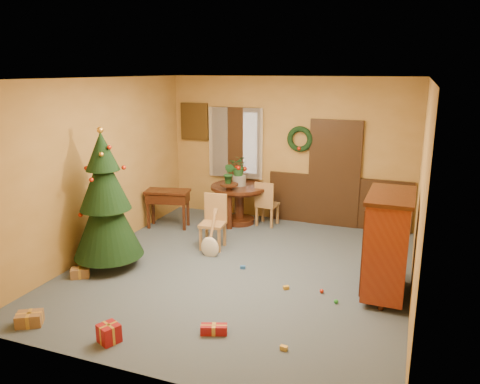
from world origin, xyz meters
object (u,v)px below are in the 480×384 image
at_px(chair_near, 214,219).
at_px(sideboard, 388,242).
at_px(dining_table, 239,197).
at_px(christmas_tree, 106,203).
at_px(writing_desk, 168,199).

height_order(chair_near, sideboard, sideboard).
xyz_separation_m(dining_table, chair_near, (0.06, -1.39, -0.04)).
height_order(chair_near, christmas_tree, christmas_tree).
relative_size(dining_table, writing_desk, 1.24).
bearing_deg(christmas_tree, chair_near, 48.72).
height_order(dining_table, writing_desk, dining_table).
distance_m(christmas_tree, writing_desk, 2.08).
xyz_separation_m(chair_near, writing_desk, (-1.27, 0.65, 0.06)).
relative_size(dining_table, christmas_tree, 0.52).
distance_m(dining_table, chair_near, 1.39).
bearing_deg(sideboard, dining_table, 143.38).
bearing_deg(writing_desk, christmas_tree, -87.87).
relative_size(chair_near, sideboard, 0.65).
xyz_separation_m(dining_table, writing_desk, (-1.22, -0.73, 0.02)).
bearing_deg(christmas_tree, sideboard, 7.37).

